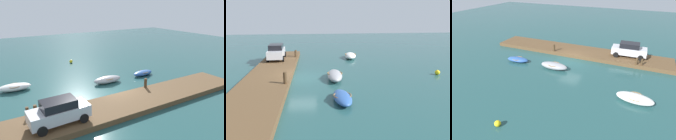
{
  "view_description": "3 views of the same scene",
  "coord_description": "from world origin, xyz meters",
  "views": [
    {
      "loc": [
        -10.01,
        -15.89,
        8.2
      ],
      "look_at": [
        1.43,
        2.97,
        1.32
      ],
      "focal_mm": 34.59,
      "sensor_mm": 36.0,
      "label": 1
    },
    {
      "loc": [
        18.56,
        1.17,
        5.56
      ],
      "look_at": [
        1.05,
        3.13,
        0.91
      ],
      "focal_mm": 34.67,
      "sensor_mm": 36.0,
      "label": 2
    },
    {
      "loc": [
        -7.92,
        19.94,
        9.46
      ],
      "look_at": [
        -0.83,
        3.86,
        0.63
      ],
      "focal_mm": 30.69,
      "sensor_mm": 36.0,
      "label": 3
    }
  ],
  "objects": [
    {
      "name": "dock_platform",
      "position": [
        0.0,
        -2.71,
        0.22
      ],
      "size": [
        23.09,
        3.83,
        0.43
      ],
      "primitive_type": "cube",
      "color": "brown",
      "rests_on": "ground_plane"
    },
    {
      "name": "dinghy_blue",
      "position": [
        5.65,
        2.9,
        0.29
      ],
      "size": [
        2.77,
        1.32,
        0.57
      ],
      "rotation": [
        0.0,
        0.0,
        0.08
      ],
      "color": "#2D569E",
      "rests_on": "ground_plane"
    },
    {
      "name": "rowboat_white",
      "position": [
        -8.0,
        5.73,
        0.35
      ],
      "size": [
        3.15,
        1.61,
        0.69
      ],
      "rotation": [
        0.0,
        0.0,
        -0.1
      ],
      "color": "white",
      "rests_on": "ground_plane"
    },
    {
      "name": "parked_car",
      "position": [
        -6.36,
        -3.09,
        1.32
      ],
      "size": [
        4.07,
        1.99,
        1.72
      ],
      "rotation": [
        0.0,
        0.0,
        0.04
      ],
      "color": "silver",
      "rests_on": "dock_platform"
    },
    {
      "name": "rowboat_grey",
      "position": [
        0.81,
        2.88,
        0.38
      ],
      "size": [
        3.17,
        1.33,
        0.73
      ],
      "rotation": [
        0.0,
        0.0,
        -0.02
      ],
      "color": "#939399",
      "rests_on": "ground_plane"
    },
    {
      "name": "ground_plane",
      "position": [
        0.0,
        0.0,
        0.0
      ],
      "size": [
        84.0,
        84.0,
        0.0
      ],
      "primitive_type": "plane",
      "color": "#234C4C"
    },
    {
      "name": "mooring_post_mid_east",
      "position": [
        2.74,
        -1.05,
        0.87
      ],
      "size": [
        0.28,
        0.28,
        0.88
      ],
      "primitive_type": "cylinder",
      "color": "#47331E",
      "rests_on": "dock_platform"
    },
    {
      "name": "mooring_post_mid_west",
      "position": [
        -7.49,
        -1.05,
        0.81
      ],
      "size": [
        0.25,
        0.25,
        0.75
      ],
      "primitive_type": "cylinder",
      "color": "#47331E",
      "rests_on": "dock_platform"
    },
    {
      "name": "mooring_post_west",
      "position": [
        -8.04,
        -1.05,
        0.8
      ],
      "size": [
        0.22,
        0.22,
        0.74
      ],
      "primitive_type": "cylinder",
      "color": "#47331E",
      "rests_on": "dock_platform"
    },
    {
      "name": "marker_buoy",
      "position": [
        0.37,
        12.51,
        0.23
      ],
      "size": [
        0.45,
        0.45,
        0.45
      ],
      "primitive_type": "sphere",
      "color": "yellow",
      "rests_on": "ground_plane"
    }
  ]
}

